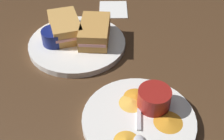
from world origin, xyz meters
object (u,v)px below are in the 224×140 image
object	(u,v)px
plate_sandwich_main	(77,44)
ramekin_light_gravy	(154,98)
ramekin_dark_sauce	(54,36)
plate_chips_companion	(139,120)
spoon_by_dark_ramekin	(75,41)
sandwich_half_far	(65,27)
spoon_by_gravy_ramekin	(139,136)
sandwich_half_near	(95,31)

from	to	relation	value
plate_sandwich_main	ramekin_light_gravy	distance (cm)	29.66
plate_sandwich_main	ramekin_dark_sauce	world-z (taller)	ramekin_dark_sauce
plate_chips_companion	spoon_by_dark_ramekin	bearing A→B (deg)	-143.58
sandwich_half_far	ramekin_light_gravy	world-z (taller)	sandwich_half_far
ramekin_dark_sauce	ramekin_light_gravy	world-z (taller)	ramekin_light_gravy
spoon_by_gravy_ramekin	sandwich_half_far	bearing A→B (deg)	-147.00
spoon_by_gravy_ramekin	spoon_by_dark_ramekin	bearing A→B (deg)	-148.31
ramekin_light_gravy	ramekin_dark_sauce	bearing A→B (deg)	-127.63
sandwich_half_far	spoon_by_gravy_ramekin	bearing A→B (deg)	33.00
sandwich_half_near	ramekin_light_gravy	bearing A→B (deg)	34.27
plate_sandwich_main	spoon_by_dark_ramekin	distance (cm)	1.37
plate_sandwich_main	ramekin_light_gravy	bearing A→B (deg)	43.71
ramekin_light_gravy	plate_sandwich_main	bearing A→B (deg)	-136.29
ramekin_dark_sauce	spoon_by_gravy_ramekin	bearing A→B (deg)	39.23
plate_sandwich_main	spoon_by_dark_ramekin	world-z (taller)	spoon_by_dark_ramekin
spoon_by_dark_ramekin	plate_chips_companion	xyz separation A→B (cm)	(24.28, 17.92, -1.16)
ramekin_light_gravy	plate_chips_companion	bearing A→B (deg)	-39.81
sandwich_half_far	spoon_by_dark_ramekin	size ratio (longest dim) A/B	1.50
plate_sandwich_main	sandwich_half_near	distance (cm)	5.92
ramekin_dark_sauce	plate_chips_companion	xyz separation A→B (cm)	(23.68, 23.25, -2.88)
sandwich_half_near	spoon_by_dark_ramekin	bearing A→B (deg)	-66.19
sandwich_half_far	spoon_by_gravy_ramekin	distance (cm)	39.37
sandwich_half_far	ramekin_dark_sauce	bearing A→B (deg)	-24.36
sandwich_half_far	spoon_by_dark_ramekin	distance (cm)	5.43
sandwich_half_near	ramekin_light_gravy	distance (cm)	27.88
sandwich_half_far	ramekin_dark_sauce	xyz separation A→B (cm)	(4.34, -1.96, -0.32)
sandwich_half_far	spoon_by_gravy_ramekin	xyz separation A→B (cm)	(32.97, 21.41, -2.04)
spoon_by_dark_ramekin	spoon_by_gravy_ramekin	xyz separation A→B (cm)	(29.23, 18.04, 0.00)
sandwich_half_near	sandwich_half_far	xyz separation A→B (cm)	(-1.47, -8.51, 0.00)
plate_sandwich_main	spoon_by_gravy_ramekin	world-z (taller)	spoon_by_gravy_ramekin
ramekin_dark_sauce	spoon_by_dark_ramekin	distance (cm)	5.64
spoon_by_dark_ramekin	plate_chips_companion	distance (cm)	30.20
sandwich_half_near	plate_chips_companion	xyz separation A→B (cm)	(26.55, 12.78, -3.20)
ramekin_dark_sauce	ramekin_light_gravy	bearing A→B (deg)	52.37
spoon_by_dark_ramekin	spoon_by_gravy_ramekin	size ratio (longest dim) A/B	1.01
plate_sandwich_main	spoon_by_dark_ramekin	bearing A→B (deg)	-39.83
sandwich_half_near	sandwich_half_far	size ratio (longest dim) A/B	0.91
sandwich_half_near	spoon_by_gravy_ramekin	world-z (taller)	sandwich_half_near
ramekin_dark_sauce	plate_chips_companion	distance (cm)	33.32
sandwich_half_near	plate_chips_companion	distance (cm)	29.64
ramekin_dark_sauce	plate_chips_companion	size ratio (longest dim) A/B	0.28
plate_sandwich_main	sandwich_half_far	distance (cm)	5.92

